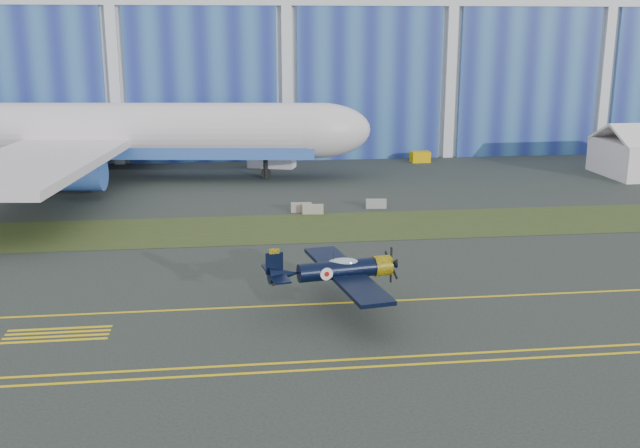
{
  "coord_description": "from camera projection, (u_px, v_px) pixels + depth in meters",
  "views": [
    {
      "loc": [
        -7.75,
        -49.92,
        17.19
      ],
      "look_at": [
        -1.32,
        2.68,
        3.3
      ],
      "focal_mm": 42.0,
      "sensor_mm": 36.0,
      "label": 1
    }
  ],
  "objects": [
    {
      "name": "tug",
      "position": [
        420.0,
        157.0,
        98.92
      ],
      "size": [
        2.55,
        1.69,
        1.43
      ],
      "primitive_type": "cube",
      "rotation": [
        0.0,
        0.0,
        0.07
      ],
      "color": "#E8B204",
      "rests_on": "ground"
    },
    {
      "name": "hold_short_ladder",
      "position": [
        57.0,
        334.0,
        43.3
      ],
      "size": [
        6.0,
        2.4,
        0.02
      ],
      "primitive_type": null,
      "color": "yellow",
      "rests_on": "ground"
    },
    {
      "name": "jetliner",
      "position": [
        89.0,
        70.0,
        85.21
      ],
      "size": [
        79.42,
        69.93,
        25.19
      ],
      "rotation": [
        0.0,
        0.0,
        -0.13
      ],
      "color": "silver",
      "rests_on": "ground"
    },
    {
      "name": "edge_line_far",
      "position": [
        381.0,
        358.0,
        40.23
      ],
      "size": [
        80.0,
        0.2,
        0.02
      ],
      "primitive_type": "cube",
      "color": "yellow",
      "rests_on": "ground"
    },
    {
      "name": "ground",
      "position": [
        343.0,
        278.0,
        53.2
      ],
      "size": [
        260.0,
        260.0,
        0.0
      ],
      "primitive_type": "plane",
      "color": "#2F3531",
      "rests_on": "ground"
    },
    {
      "name": "taxiway_centreline",
      "position": [
        355.0,
        302.0,
        48.39
      ],
      "size": [
        200.0,
        0.2,
        0.02
      ],
      "primitive_type": "cube",
      "color": "yellow",
      "rests_on": "ground"
    },
    {
      "name": "barrier_a",
      "position": [
        301.0,
        207.0,
        72.13
      ],
      "size": [
        2.04,
        0.74,
        0.9
      ],
      "primitive_type": "cube",
      "rotation": [
        0.0,
        0.0,
        -0.07
      ],
      "color": "gray",
      "rests_on": "ground"
    },
    {
      "name": "grass_median",
      "position": [
        319.0,
        227.0,
        66.63
      ],
      "size": [
        260.0,
        10.0,
        0.02
      ],
      "primitive_type": "cube",
      "color": "#475128",
      "rests_on": "ground"
    },
    {
      "name": "shipping_container",
      "position": [
        272.0,
        157.0,
        95.12
      ],
      "size": [
        6.32,
        4.15,
        2.54
      ],
      "primitive_type": "cube",
      "rotation": [
        0.0,
        0.0,
        -0.33
      ],
      "color": "silver",
      "rests_on": "ground"
    },
    {
      "name": "warbird",
      "position": [
        338.0,
        270.0,
        46.29
      ],
      "size": [
        11.27,
        12.87,
        3.39
      ],
      "rotation": [
        0.0,
        0.0,
        0.17
      ],
      "color": "black",
      "rests_on": "ground"
    },
    {
      "name": "hangar",
      "position": [
        275.0,
        43.0,
        118.33
      ],
      "size": [
        220.0,
        45.7,
        30.0
      ],
      "color": "silver",
      "rests_on": "ground"
    },
    {
      "name": "barrier_b",
      "position": [
        313.0,
        209.0,
        71.38
      ],
      "size": [
        2.04,
        0.76,
        0.9
      ],
      "primitive_type": "cube",
      "rotation": [
        0.0,
        0.0,
        -0.08
      ],
      "color": "#9B9786",
      "rests_on": "ground"
    },
    {
      "name": "barrier_c",
      "position": [
        376.0,
        204.0,
        73.64
      ],
      "size": [
        2.06,
        0.84,
        0.9
      ],
      "primitive_type": "cube",
      "rotation": [
        0.0,
        0.0,
        -0.12
      ],
      "color": "gray",
      "rests_on": "ground"
    },
    {
      "name": "edge_line_near",
      "position": [
        384.0,
        366.0,
        39.27
      ],
      "size": [
        80.0,
        0.2,
        0.02
      ],
      "primitive_type": "cube",
      "color": "yellow",
      "rests_on": "ground"
    }
  ]
}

